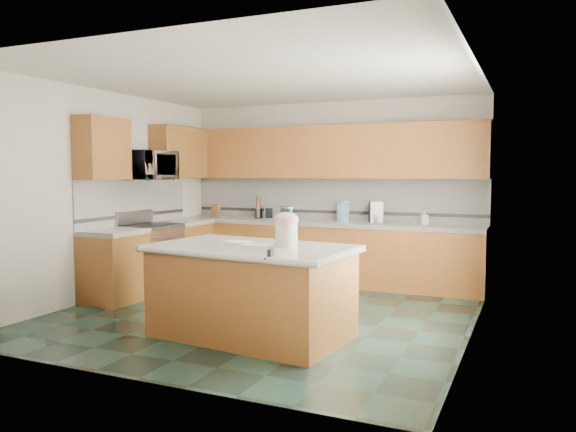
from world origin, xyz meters
The scene contains 52 objects.
floor centered at (0.00, 0.00, 0.00)m, with size 4.60×4.60×0.00m, color black.
ceiling centered at (0.00, 0.00, 2.70)m, with size 4.60×4.60×0.00m, color white.
wall_back centered at (0.00, 2.32, 1.35)m, with size 4.60×0.04×2.70m, color silver.
wall_front centered at (0.00, -2.32, 1.35)m, with size 4.60×0.04×2.70m, color silver.
wall_left centered at (-2.32, 0.00, 1.35)m, with size 0.04×4.60×2.70m, color silver.
wall_right centered at (2.32, 0.00, 1.35)m, with size 0.04×4.60×2.70m, color silver.
back_base_cab centered at (0.00, 2.00, 0.43)m, with size 4.60×0.60×0.86m, color #452A10.
back_countertop centered at (0.00, 2.00, 0.89)m, with size 4.60×0.64×0.06m, color white.
back_upper_cab centered at (0.00, 2.13, 1.94)m, with size 4.60×0.33×0.78m, color #452A10.
back_backsplash centered at (0.00, 2.29, 1.24)m, with size 4.60×0.02×0.63m, color silver.
back_accent_band centered at (0.00, 2.28, 1.04)m, with size 4.60×0.01×0.05m, color black.
left_base_cab_rear centered at (-2.00, 1.29, 0.43)m, with size 0.60×0.82×0.86m, color #452A10.
left_counter_rear centered at (-2.00, 1.29, 0.89)m, with size 0.64×0.82×0.06m, color white.
left_base_cab_front centered at (-2.00, -0.24, 0.43)m, with size 0.60×0.72×0.86m, color #452A10.
left_counter_front centered at (-2.00, -0.24, 0.89)m, with size 0.64×0.72×0.06m, color white.
left_backsplash centered at (-2.29, 0.55, 1.24)m, with size 0.02×2.30×0.63m, color silver.
left_accent_band centered at (-2.28, 0.55, 1.04)m, with size 0.01×2.30×0.05m, color black.
left_upper_cab_rear centered at (-2.13, 1.42, 1.94)m, with size 0.33×1.09×0.78m, color #452A10.
left_upper_cab_front centered at (-2.13, -0.24, 1.94)m, with size 0.33×0.72×0.78m, color #452A10.
range_body centered at (-2.00, 0.50, 0.44)m, with size 0.60×0.76×0.88m, color #B7B7BC.
range_oven_door centered at (-1.71, 0.50, 0.40)m, with size 0.02×0.68×0.55m, color black.
range_cooktop centered at (-2.00, 0.50, 0.90)m, with size 0.62×0.78×0.04m, color black.
range_handle centered at (-1.68, 0.50, 0.78)m, with size 0.02×0.02×0.66m, color #B7B7BC.
range_backguard centered at (-2.26, 0.50, 1.02)m, with size 0.06×0.76×0.18m, color #B7B7BC.
microwave centered at (-2.00, 0.50, 1.73)m, with size 0.73×0.50×0.41m, color #B7B7BC.
island_base centered at (0.29, -0.87, 0.43)m, with size 1.86×1.06×0.86m, color #452A10.
island_top centered at (0.29, -0.87, 0.89)m, with size 1.96×1.16×0.06m, color white.
island_bullnose centered at (0.29, -1.45, 0.89)m, with size 0.06×0.06×1.96m, color white.
treat_jar centered at (0.65, -0.82, 1.03)m, with size 0.22×0.22×0.23m, color beige.
treat_jar_lid centered at (0.65, -0.82, 1.18)m, with size 0.24×0.24×0.15m, color #CA939B.
treat_jar_knob centered at (0.65, -0.82, 1.23)m, with size 0.03×0.03×0.08m, color tan.
treat_jar_knob_end_l centered at (0.61, -0.82, 1.23)m, with size 0.04×0.04×0.04m, color tan.
treat_jar_knob_end_r centered at (0.69, -0.82, 1.23)m, with size 0.04×0.04×0.04m, color tan.
soap_bottle_island centered at (0.64, -0.68, 1.11)m, with size 0.15×0.15×0.38m, color teal.
paper_sheet_a centered at (0.33, -0.82, 0.92)m, with size 0.28×0.21×0.00m, color white.
paper_sheet_b centered at (0.02, -0.67, 0.92)m, with size 0.27×0.20×0.00m, color white.
clamp_body centered at (0.77, -1.43, 0.93)m, with size 0.03×0.11×0.10m, color black.
clamp_handle centered at (0.77, -1.50, 0.91)m, with size 0.02×0.02×0.08m, color black.
knife_block centered at (-1.88, 2.05, 1.02)m, with size 0.11×0.09×0.21m, color #472814.
utensil_crock centered at (-1.13, 2.08, 0.99)m, with size 0.11×0.11×0.14m, color black.
utensil_bundle centered at (-1.13, 2.08, 1.17)m, with size 0.07×0.07×0.21m, color #472814.
toaster_oven centered at (-0.78, 2.05, 1.02)m, with size 0.34×0.24×0.20m, color #B7B7BC.
toaster_oven_door centered at (-0.78, 1.94, 1.02)m, with size 0.30×0.01×0.16m, color black.
paper_towel centered at (0.29, 2.10, 1.07)m, with size 0.13×0.13×0.30m, color white.
paper_towel_base centered at (0.29, 2.10, 0.93)m, with size 0.20×0.20×0.01m, color #B7B7BC.
water_jug centered at (0.27, 2.06, 1.06)m, with size 0.17×0.17×0.27m, color #4E7FB0.
water_jug_neck centered at (0.27, 2.06, 1.21)m, with size 0.08×0.08×0.04m, color #4E7FB0.
coffee_maker centered at (0.76, 2.08, 1.07)m, with size 0.18×0.20×0.30m, color black.
coffee_carafe centered at (0.76, 2.04, 0.98)m, with size 0.13×0.13×0.13m, color black.
soap_bottle_back centered at (1.46, 2.05, 1.02)m, with size 0.09×0.09×0.20m, color white.
soap_back_cap centered at (1.46, 2.05, 1.14)m, with size 0.02×0.02×0.03m, color red.
window_light_proxy centered at (2.29, -0.20, 1.50)m, with size 0.02×1.40×1.10m, color white.
Camera 1 is at (2.85, -5.77, 1.64)m, focal length 35.00 mm.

